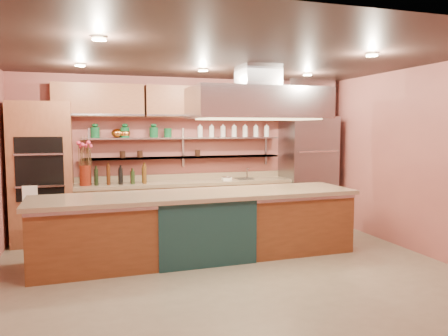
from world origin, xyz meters
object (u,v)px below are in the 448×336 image
object	(u,v)px
island	(199,225)
kitchen_scale	(227,178)
refrigerator	(308,171)
copper_kettle	(117,133)
flower_vase	(85,175)
green_canister	(168,133)

from	to	relation	value
island	kitchen_scale	size ratio (longest dim) A/B	28.41
refrigerator	copper_kettle	world-z (taller)	refrigerator
copper_kettle	island	bearing A→B (deg)	-59.70
flower_vase	kitchen_scale	bearing A→B (deg)	0.00
refrigerator	copper_kettle	size ratio (longest dim) A/B	10.63
refrigerator	green_canister	bearing A→B (deg)	175.12
kitchen_scale	copper_kettle	xyz separation A→B (m)	(-1.93, 0.22, 0.82)
refrigerator	flower_vase	bearing A→B (deg)	179.86
flower_vase	island	bearing A→B (deg)	-44.27
kitchen_scale	green_canister	distance (m)	1.34
island	green_canister	bearing A→B (deg)	93.07
refrigerator	flower_vase	world-z (taller)	refrigerator
flower_vase	green_canister	world-z (taller)	green_canister
kitchen_scale	copper_kettle	bearing A→B (deg)	-166.06
kitchen_scale	copper_kettle	world-z (taller)	copper_kettle
island	copper_kettle	size ratio (longest dim) A/B	23.12
island	copper_kettle	distance (m)	2.41
copper_kettle	green_canister	size ratio (longest dim) A/B	1.21
refrigerator	kitchen_scale	xyz separation A→B (m)	(-1.66, 0.01, -0.07)
copper_kettle	green_canister	bearing A→B (deg)	0.00
kitchen_scale	flower_vase	bearing A→B (deg)	-159.55
green_canister	island	bearing A→B (deg)	-85.78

